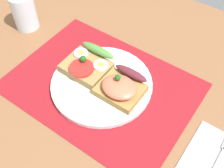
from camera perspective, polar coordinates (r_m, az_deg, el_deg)
The scene contains 8 objects.
ground_plane at distance 69.71cm, azimuth -2.01°, elevation -1.25°, with size 120.00×90.00×3.20cm, color brown.
placemat at distance 68.33cm, azimuth -2.05°, elevation -0.35°, with size 43.10×31.74×0.30cm, color maroon.
plate at distance 67.77cm, azimuth -2.07°, elevation 0.03°, with size 24.09×24.09×1.16cm, color white.
sandwich_egg_tomato at distance 69.24cm, azimuth -4.89°, elevation 3.92°, with size 10.69×10.60×4.29cm.
sandwich_salmon at distance 63.87cm, azimuth 1.76°, elevation -0.68°, with size 9.94×9.89×5.47cm.
napkin at distance 61.95cm, azimuth 20.38°, elevation -13.93°, with size 12.08×13.14×0.60cm, color white.
fork at distance 61.78cm, azimuth 20.94°, elevation -13.62°, with size 1.62×13.11×0.32cm.
drinking_glass at distance 84.60cm, azimuth -17.19°, elevation 13.68°, with size 6.53×6.53×10.08cm, color silver.
Camera 1 is at (26.62, -33.39, 53.50)cm, focal length 45.68 mm.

